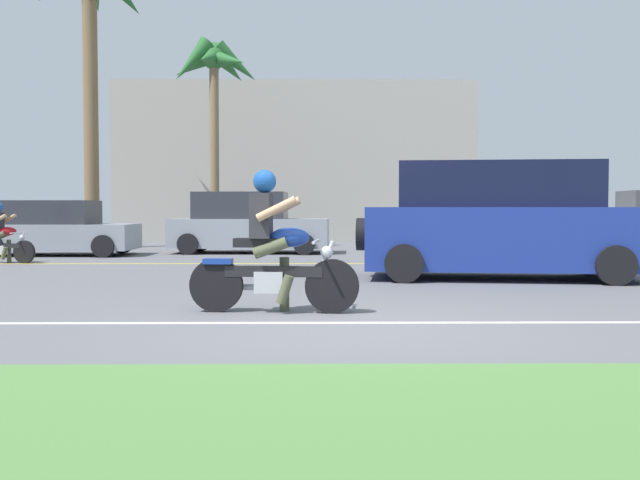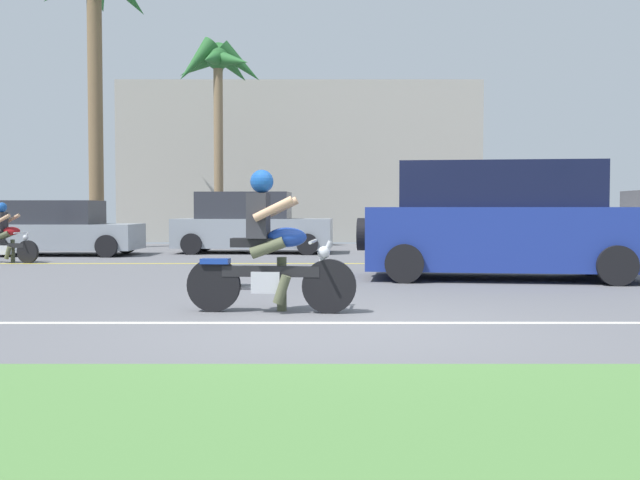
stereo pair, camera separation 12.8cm
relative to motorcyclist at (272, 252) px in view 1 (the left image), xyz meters
name	(u,v)px [view 1 (the left image)]	position (x,y,z in m)	size (l,w,h in m)	color
ground	(332,295)	(0.76, 1.99, -0.73)	(56.00, 30.00, 0.04)	slate
grass_median	(371,449)	(0.76, -5.11, -0.68)	(56.00, 3.80, 0.06)	#548442
lane_line_near	(340,323)	(0.76, -0.82, -0.70)	(50.40, 0.12, 0.01)	silver
lane_line_far	(325,263)	(0.76, 7.73, -0.70)	(50.40, 0.12, 0.01)	yellow
motorcyclist	(272,252)	(0.00, 0.00, 0.00)	(2.00, 0.65, 1.68)	black
suv_nearby	(499,223)	(3.71, 4.20, 0.27)	(4.95, 2.63, 2.01)	navy
parked_car_0	(57,230)	(-6.12, 10.72, -0.04)	(3.87, 1.98, 1.42)	#8C939E
parked_car_1	(247,225)	(-1.29, 11.67, 0.06)	(4.33, 2.02, 1.66)	#8C939E
parked_car_2	(464,227)	(4.72, 12.23, -0.02)	(3.88, 2.09, 1.46)	beige
palm_tree_1	(215,73)	(-2.48, 14.22, 4.60)	(2.92, 2.95, 6.35)	#846B4C
motorcyclist_distant	(2,237)	(-6.44, 7.98, -0.14)	(1.59, 0.59, 1.35)	black
building_far	(296,164)	(-0.15, 19.99, 2.17)	(13.06, 4.00, 5.77)	#A8A399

